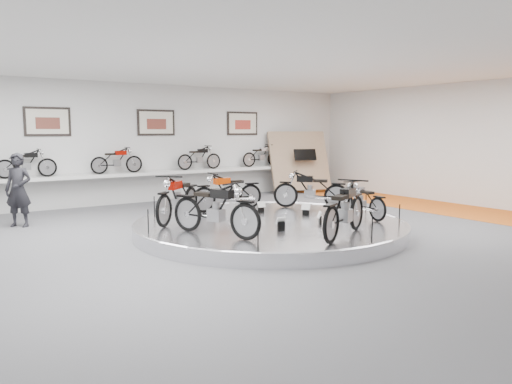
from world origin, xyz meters
TOP-DOWN VIEW (x-y plane):
  - floor at (0.00, 0.00)m, footprint 16.00×16.00m
  - ceiling at (0.00, 0.00)m, footprint 16.00×16.00m
  - wall_back at (0.00, 7.00)m, footprint 16.00×0.00m
  - wall_right at (8.00, 0.00)m, footprint 0.00×14.00m
  - orange_carpet_strip at (6.80, 0.00)m, footprint 2.40×12.60m
  - dado_band at (0.00, 6.98)m, footprint 15.68×0.04m
  - display_platform at (0.00, 0.30)m, footprint 6.40×6.40m
  - platform_rim at (0.00, 0.30)m, footprint 6.40×6.40m
  - shelf at (0.00, 6.70)m, footprint 11.00×0.55m
  - poster_left at (-3.50, 6.96)m, footprint 1.35×0.06m
  - poster_center at (0.00, 6.96)m, footprint 1.35×0.06m
  - poster_right at (3.50, 6.96)m, footprint 1.35×0.06m
  - display_panel at (5.60, 6.10)m, footprint 2.56×1.52m
  - shelf_bike_a at (-4.20, 6.70)m, footprint 1.22×0.43m
  - shelf_bike_b at (-1.50, 6.70)m, footprint 1.22×0.43m
  - shelf_bike_c at (1.50, 6.70)m, footprint 1.22×0.43m
  - shelf_bike_d at (4.20, 6.70)m, footprint 1.22×0.43m
  - bike_a at (2.06, 1.25)m, footprint 1.65×1.72m
  - bike_b at (-0.05, 2.17)m, footprint 1.79×0.74m
  - bike_c at (-1.83, 1.46)m, footprint 1.90×1.76m
  - bike_d at (-1.91, -0.44)m, footprint 1.31×2.02m
  - bike_e at (0.20, -1.99)m, footprint 2.01×1.46m
  - bike_f at (2.10, -0.61)m, footprint 0.68×1.54m
  - visitor at (-4.78, 4.55)m, footprint 0.81×0.78m

SIDE VIEW (x-z plane):
  - floor at x=0.00m, z-range 0.00..0.00m
  - orange_carpet_strip at x=6.80m, z-range 0.00..0.01m
  - display_platform at x=0.00m, z-range 0.00..0.30m
  - platform_rim at x=0.00m, z-range 0.22..0.32m
  - dado_band at x=0.00m, z-range 0.00..1.10m
  - bike_f at x=2.10m, z-range 0.30..1.18m
  - bike_b at x=-0.05m, z-range 0.30..1.33m
  - bike_a at x=2.06m, z-range 0.30..1.34m
  - bike_d at x=-1.91m, z-range 0.30..1.42m
  - bike_e at x=0.20m, z-range 0.30..1.43m
  - bike_c at x=-1.83m, z-range 0.30..1.43m
  - visitor at x=-4.78m, z-range 0.00..1.88m
  - shelf at x=0.00m, z-range 0.95..1.05m
  - display_panel at x=5.60m, z-range 0.10..2.40m
  - shelf_bike_a at x=-4.20m, z-range 1.05..1.78m
  - shelf_bike_b at x=-1.50m, z-range 1.05..1.78m
  - shelf_bike_c at x=1.50m, z-range 1.05..1.78m
  - shelf_bike_d at x=4.20m, z-range 1.05..1.78m
  - wall_back at x=0.00m, z-range -6.00..10.00m
  - wall_right at x=8.00m, z-range -5.00..9.00m
  - poster_left at x=-3.50m, z-range 2.26..3.14m
  - poster_center at x=0.00m, z-range 2.26..3.14m
  - poster_right at x=3.50m, z-range 2.26..3.14m
  - ceiling at x=0.00m, z-range 4.00..4.00m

